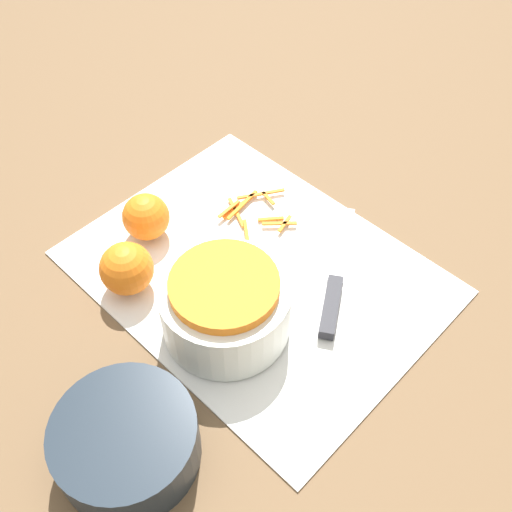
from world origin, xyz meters
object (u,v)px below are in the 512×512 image
object	(u,v)px
bowl_speckled	(225,305)
orange_right	(127,269)
bowl_dark	(127,442)
knife	(334,290)
orange_left	(146,217)

from	to	relation	value
bowl_speckled	orange_right	xyz separation A→B (m)	(0.14, 0.04, -0.01)
bowl_dark	knife	size ratio (longest dim) A/B	0.74
bowl_speckled	bowl_dark	xyz separation A→B (m)	(-0.04, 0.19, -0.02)
bowl_dark	knife	world-z (taller)	bowl_dark
orange_right	orange_left	bearing A→B (deg)	-54.17
orange_left	knife	bearing A→B (deg)	-158.80
bowl_speckled	orange_right	distance (m)	0.15
orange_left	orange_right	xyz separation A→B (m)	(-0.06, 0.08, 0.00)
bowl_speckled	orange_left	distance (m)	0.20
bowl_dark	orange_right	xyz separation A→B (m)	(0.18, -0.14, 0.01)
knife	orange_right	xyz separation A→B (m)	(0.20, 0.18, 0.03)
bowl_dark	knife	xyz separation A→B (m)	(-0.02, -0.32, -0.02)
bowl_speckled	knife	size ratio (longest dim) A/B	0.77
bowl_speckled	knife	xyz separation A→B (m)	(-0.07, -0.13, -0.04)
bowl_dark	knife	distance (m)	0.32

